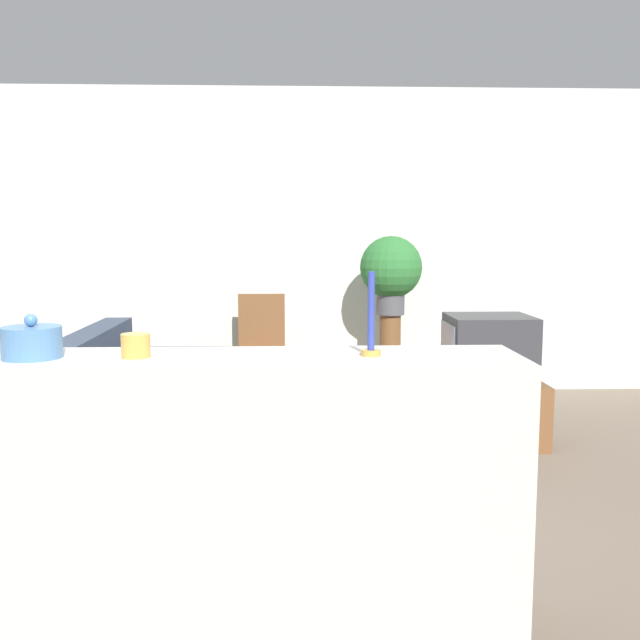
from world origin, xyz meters
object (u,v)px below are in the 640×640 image
(couch, at_px, (135,417))
(decorative_bowl, at_px, (32,342))
(potted_plant, at_px, (391,270))
(wooden_chair, at_px, (261,345))
(television, at_px, (488,349))

(couch, distance_m, decorative_bowl, 2.20)
(decorative_bowl, bearing_deg, couch, 93.34)
(potted_plant, height_order, decorative_bowl, potted_plant)
(couch, bearing_deg, wooden_chair, 62.76)
(couch, bearing_deg, potted_plant, 37.75)
(television, bearing_deg, wooden_chair, 142.49)
(couch, distance_m, television, 2.38)
(wooden_chair, height_order, decorative_bowl, decorative_bowl)
(couch, relative_size, potted_plant, 3.07)
(couch, distance_m, potted_plant, 2.47)
(television, xyz_separation_m, potted_plant, (-0.50, 1.19, 0.47))
(television, distance_m, wooden_chair, 2.01)
(wooden_chair, distance_m, potted_plant, 1.26)
(potted_plant, bearing_deg, wooden_chair, 178.34)
(wooden_chair, bearing_deg, television, -37.51)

